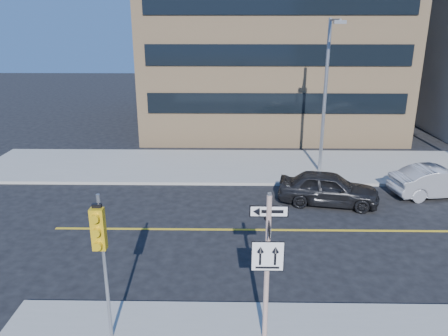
{
  "coord_description": "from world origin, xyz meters",
  "views": [
    {
      "loc": [
        -0.9,
        -11.88,
        7.97
      ],
      "look_at": [
        -1.16,
        4.0,
        2.63
      ],
      "focal_mm": 35.0,
      "sensor_mm": 36.0,
      "label": 1
    }
  ],
  "objects_px": {
    "traffic_signal": "(100,241)",
    "parked_car_b": "(439,182)",
    "parked_car_a": "(328,188)",
    "sign_pole": "(267,261)",
    "streetlight_a": "(327,87)"
  },
  "relations": [
    {
      "from": "traffic_signal",
      "to": "parked_car_a",
      "type": "distance_m",
      "value": 12.26
    },
    {
      "from": "sign_pole",
      "to": "parked_car_a",
      "type": "relative_size",
      "value": 0.9
    },
    {
      "from": "parked_car_a",
      "to": "parked_car_b",
      "type": "height_order",
      "value": "parked_car_a"
    },
    {
      "from": "parked_car_a",
      "to": "streetlight_a",
      "type": "height_order",
      "value": "streetlight_a"
    },
    {
      "from": "traffic_signal",
      "to": "parked_car_a",
      "type": "height_order",
      "value": "traffic_signal"
    },
    {
      "from": "sign_pole",
      "to": "streetlight_a",
      "type": "bearing_deg",
      "value": 73.23
    },
    {
      "from": "sign_pole",
      "to": "streetlight_a",
      "type": "height_order",
      "value": "streetlight_a"
    },
    {
      "from": "sign_pole",
      "to": "parked_car_b",
      "type": "height_order",
      "value": "sign_pole"
    },
    {
      "from": "sign_pole",
      "to": "traffic_signal",
      "type": "bearing_deg",
      "value": -177.89
    },
    {
      "from": "parked_car_a",
      "to": "parked_car_b",
      "type": "xyz_separation_m",
      "value": [
        5.46,
        1.04,
        -0.03
      ]
    },
    {
      "from": "parked_car_b",
      "to": "streetlight_a",
      "type": "distance_m",
      "value": 7.09
    },
    {
      "from": "streetlight_a",
      "to": "traffic_signal",
      "type": "bearing_deg",
      "value": -120.8
    },
    {
      "from": "traffic_signal",
      "to": "parked_car_b",
      "type": "height_order",
      "value": "traffic_signal"
    },
    {
      "from": "traffic_signal",
      "to": "parked_car_b",
      "type": "bearing_deg",
      "value": 38.7
    },
    {
      "from": "parked_car_b",
      "to": "streetlight_a",
      "type": "bearing_deg",
      "value": 50.76
    }
  ]
}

